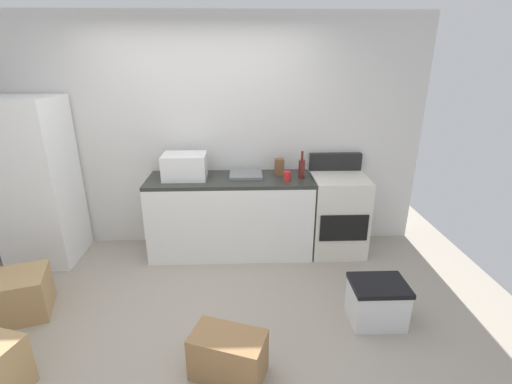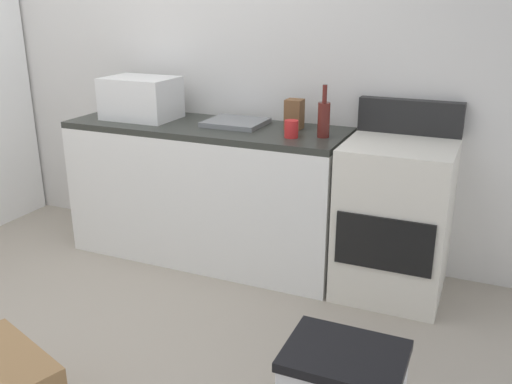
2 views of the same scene
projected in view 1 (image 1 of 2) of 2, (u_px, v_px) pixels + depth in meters
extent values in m
plane|color=#9E9384|center=(193.00, 320.00, 3.15)|extent=(6.00, 6.00, 0.00)
cube|color=silver|center=(204.00, 135.00, 4.16)|extent=(5.00, 0.10, 2.60)
cube|color=white|center=(231.00, 217.00, 4.14)|extent=(1.80, 0.60, 0.86)
cube|color=#2D302B|center=(230.00, 180.00, 3.98)|extent=(1.80, 0.60, 0.04)
cube|color=white|center=(37.00, 183.00, 3.86)|extent=(0.68, 0.66, 1.78)
cube|color=silver|center=(337.00, 214.00, 4.17)|extent=(0.60, 0.60, 0.90)
cube|color=black|center=(344.00, 228.00, 3.90)|extent=(0.52, 0.02, 0.30)
cube|color=black|center=(335.00, 162.00, 4.23)|extent=(0.60, 0.08, 0.20)
cube|color=white|center=(185.00, 166.00, 3.92)|extent=(0.46, 0.34, 0.27)
cube|color=slate|center=(246.00, 175.00, 4.04)|extent=(0.36, 0.32, 0.03)
cylinder|color=#591E19|center=(302.00, 169.00, 3.94)|extent=(0.07, 0.07, 0.20)
cylinder|color=#591E19|center=(302.00, 156.00, 3.89)|extent=(0.03, 0.03, 0.10)
cylinder|color=red|center=(287.00, 176.00, 3.88)|extent=(0.08, 0.08, 0.10)
cube|color=brown|center=(279.00, 167.00, 4.07)|extent=(0.10, 0.10, 0.18)
cube|color=tan|center=(14.00, 296.00, 3.15)|extent=(0.66, 0.58, 0.39)
cube|color=olive|center=(228.00, 355.00, 2.56)|extent=(0.58, 0.44, 0.34)
cube|color=silver|center=(377.00, 304.00, 3.09)|extent=(0.44, 0.34, 0.34)
cube|color=black|center=(379.00, 285.00, 3.02)|extent=(0.46, 0.36, 0.04)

